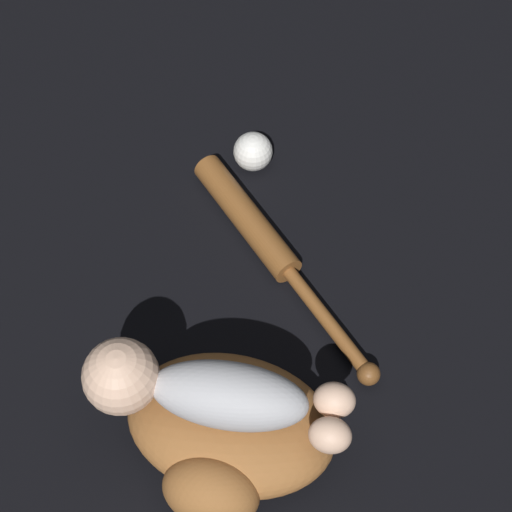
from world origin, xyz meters
TOP-DOWN VIEW (x-y plane):
  - ground_plane at (0.00, 0.00)m, footprint 6.00×6.00m
  - baseball_glove at (0.04, 0.03)m, footprint 0.36×0.32m
  - baby_figure at (0.07, 0.00)m, footprint 0.37×0.20m
  - baseball_bat at (-0.07, -0.31)m, footprint 0.23×0.47m
  - baseball at (-0.08, -0.49)m, footprint 0.07×0.07m

SIDE VIEW (x-z plane):
  - ground_plane at x=0.00m, z-range 0.00..0.00m
  - baseball_bat at x=-0.07m, z-range 0.00..0.05m
  - baseball at x=-0.08m, z-range 0.00..0.07m
  - baseball_glove at x=0.04m, z-range 0.00..0.10m
  - baby_figure at x=0.07m, z-range 0.09..0.20m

